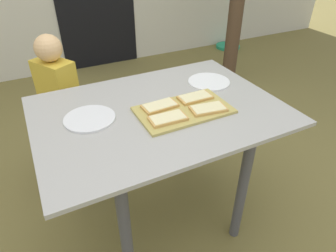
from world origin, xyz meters
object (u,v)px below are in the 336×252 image
object	(u,v)px
child_left	(61,102)
dining_table	(160,130)
plate_white_left	(90,118)
garden_hose_coil	(228,46)
pizza_slice_far_left	(160,106)
pizza_slice_near_right	(208,109)
cutting_board	(184,110)
pizza_slice_far_right	(195,97)
pizza_slice_near_left	(168,118)
plate_white_right	(209,82)

from	to	relation	value
child_left	dining_table	bearing A→B (deg)	-60.30
plate_white_left	garden_hose_coil	size ratio (longest dim) A/B	0.68
pizza_slice_far_left	pizza_slice_near_right	world-z (taller)	same
dining_table	cutting_board	world-z (taller)	cutting_board
pizza_slice_far_right	garden_hose_coil	size ratio (longest dim) A/B	0.49
cutting_board	child_left	size ratio (longest dim) A/B	0.45
pizza_slice_near_left	garden_hose_coil	bearing A→B (deg)	47.83
pizza_slice_near_right	garden_hose_coil	bearing A→B (deg)	50.71
child_left	pizza_slice_near_right	bearing A→B (deg)	-54.45
dining_table	cutting_board	distance (m)	0.17
pizza_slice_near_right	child_left	world-z (taller)	child_left
cutting_board	pizza_slice_far_left	xyz separation A→B (m)	(-0.09, 0.06, 0.01)
dining_table	plate_white_right	bearing A→B (deg)	20.31
dining_table	plate_white_right	distance (m)	0.41
pizza_slice_far_left	child_left	world-z (taller)	child_left
pizza_slice_near_left	dining_table	bearing A→B (deg)	82.91
plate_white_right	pizza_slice_near_right	bearing A→B (deg)	-123.93
pizza_slice_far_right	cutting_board	bearing A→B (deg)	-148.12
pizza_slice_near_left	pizza_slice_near_right	size ratio (longest dim) A/B	0.96
pizza_slice_far_left	child_left	size ratio (longest dim) A/B	0.17
plate_white_right	child_left	world-z (taller)	child_left
pizza_slice_near_left	plate_white_right	distance (m)	0.46
cutting_board	pizza_slice_near_left	size ratio (longest dim) A/B	2.58
pizza_slice_near_left	pizza_slice_far_right	world-z (taller)	same
cutting_board	pizza_slice_near_right	world-z (taller)	pizza_slice_near_right
pizza_slice_near_right	plate_white_left	size ratio (longest dim) A/B	0.77
dining_table	plate_white_right	size ratio (longest dim) A/B	5.03
dining_table	child_left	distance (m)	0.76
pizza_slice_far_right	plate_white_right	xyz separation A→B (m)	(0.17, 0.14, -0.02)
cutting_board	pizza_slice_far_left	distance (m)	0.11
pizza_slice_near_left	plate_white_right	size ratio (longest dim) A/B	0.73
pizza_slice_far_right	pizza_slice_far_left	distance (m)	0.19
cutting_board	garden_hose_coil	distance (m)	3.19
pizza_slice_far_left	plate_white_right	world-z (taller)	pizza_slice_far_left
cutting_board	pizza_slice_near_left	world-z (taller)	pizza_slice_near_left
cutting_board	plate_white_right	bearing A→B (deg)	36.86
garden_hose_coil	dining_table	bearing A→B (deg)	-133.45
pizza_slice_far_right	pizza_slice_near_right	size ratio (longest dim) A/B	0.94
dining_table	pizza_slice_near_left	size ratio (longest dim) A/B	6.86
pizza_slice_near_left	garden_hose_coil	size ratio (longest dim) A/B	0.50
pizza_slice_far_left	cutting_board	bearing A→B (deg)	-34.43
cutting_board	pizza_slice_near_left	bearing A→B (deg)	-154.85
pizza_slice_far_left	dining_table	bearing A→B (deg)	88.95
plate_white_left	child_left	bearing A→B (deg)	95.68
pizza_slice_far_right	dining_table	bearing A→B (deg)	177.29
pizza_slice_near_right	plate_white_right	distance (m)	0.32
dining_table	child_left	xyz separation A→B (m)	(-0.37, 0.66, -0.08)
cutting_board	plate_white_left	size ratio (longest dim) A/B	1.89
pizza_slice_far_left	garden_hose_coil	distance (m)	3.21
garden_hose_coil	child_left	bearing A→B (deg)	-147.45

